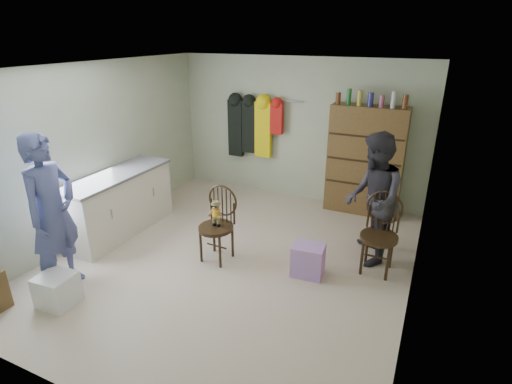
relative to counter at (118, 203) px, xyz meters
The scene contains 11 objects.
ground_plane 2.01m from the counter, ahead, with size 5.00×5.00×0.00m, color beige.
room_walls 2.30m from the counter, 15.25° to the left, with size 5.00×5.00×5.00m.
counter is the anchor object (origin of this frame).
plastic_tub 1.81m from the counter, 70.16° to the right, with size 0.38×0.36×0.36m, color white.
chair_front 1.76m from the counter, ahead, with size 0.48×0.48×1.02m.
chair_far 3.80m from the counter, ahead, with size 0.47×0.47×1.05m.
striped_bag 2.99m from the counter, ahead, with size 0.39×0.30×0.41m, color pink.
person_left 1.50m from the counter, 75.02° to the right, with size 0.69×0.45×1.89m, color #4B538B.
person_right 3.69m from the counter, 12.16° to the left, with size 0.85×0.66×1.74m, color #2D2B33.
dresser 3.96m from the counter, 35.69° to the left, with size 1.20×0.39×2.05m.
coat_rack 2.74m from the counter, 64.76° to the left, with size 1.42×0.12×1.09m.
Camera 1 is at (2.26, -4.13, 2.88)m, focal length 28.00 mm.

